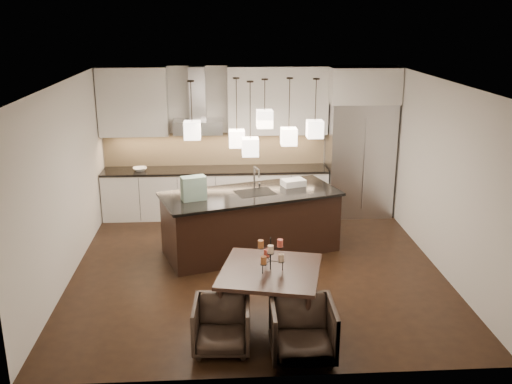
{
  "coord_description": "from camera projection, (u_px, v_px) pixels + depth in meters",
  "views": [
    {
      "loc": [
        -0.52,
        -7.96,
        3.72
      ],
      "look_at": [
        0.0,
        0.2,
        1.15
      ],
      "focal_mm": 40.0,
      "sensor_mm": 36.0,
      "label": 1
    }
  ],
  "objects": [
    {
      "name": "wall_back",
      "position": [
        248.0,
        140.0,
        10.93
      ],
      "size": [
        5.5,
        0.02,
        2.8
      ],
      "primitive_type": "cube",
      "color": "silver",
      "rests_on": "ground"
    },
    {
      "name": "ceiling",
      "position": [
        257.0,
        82.0,
        7.88
      ],
      "size": [
        5.5,
        5.5,
        0.02
      ],
      "primitive_type": "cube",
      "color": "white",
      "rests_on": "wall_back"
    },
    {
      "name": "pendant_c",
      "position": [
        265.0,
        119.0,
        8.56
      ],
      "size": [
        0.24,
        0.24,
        0.26
      ],
      "primitive_type": "cube",
      "color": "#F3E0CB",
      "rests_on": "ceiling"
    },
    {
      "name": "dining_table",
      "position": [
        270.0,
        295.0,
        7.1
      ],
      "size": [
        1.43,
        1.43,
        0.71
      ],
      "primitive_type": null,
      "rotation": [
        0.0,
        0.0,
        -0.24
      ],
      "color": "black",
      "rests_on": "floor"
    },
    {
      "name": "pendant_a",
      "position": [
        192.0,
        130.0,
        8.37
      ],
      "size": [
        0.24,
        0.24,
        0.26
      ],
      "primitive_type": "cube",
      "color": "#F3E0CB",
      "rests_on": "ceiling"
    },
    {
      "name": "upper_cab_left",
      "position": [
        133.0,
        102.0,
        10.39
      ],
      "size": [
        1.25,
        0.35,
        1.25
      ],
      "primitive_type": "cube",
      "color": "silver",
      "rests_on": "wall_back"
    },
    {
      "name": "candle_f",
      "position": [
        271.0,
        249.0,
        6.78
      ],
      "size": [
        0.09,
        0.09,
        0.09
      ],
      "primitive_type": "cylinder",
      "rotation": [
        0.0,
        0.0,
        -0.24
      ],
      "color": "beige",
      "rests_on": "candelabra"
    },
    {
      "name": "wall_left",
      "position": [
        64.0,
        183.0,
        8.14
      ],
      "size": [
        0.02,
        5.5,
        2.8
      ],
      "primitive_type": "cube",
      "color": "silver",
      "rests_on": "ground"
    },
    {
      "name": "pendant_f",
      "position": [
        250.0,
        147.0,
        8.39
      ],
      "size": [
        0.24,
        0.24,
        0.26
      ],
      "primitive_type": "cube",
      "color": "#F3E0CB",
      "rests_on": "ceiling"
    },
    {
      "name": "island_top",
      "position": [
        251.0,
        194.0,
        9.05
      ],
      "size": [
        3.01,
        1.97,
        0.04
      ],
      "primitive_type": "cube",
      "rotation": [
        0.0,
        0.0,
        0.31
      ],
      "color": "black",
      "rests_on": "island_body"
    },
    {
      "name": "pendant_d",
      "position": [
        289.0,
        137.0,
        8.79
      ],
      "size": [
        0.24,
        0.24,
        0.26
      ],
      "primitive_type": "cube",
      "color": "#F3E0CB",
      "rests_on": "ceiling"
    },
    {
      "name": "candle_a",
      "position": [
        281.0,
        258.0,
        6.92
      ],
      "size": [
        0.09,
        0.09,
        0.09
      ],
      "primitive_type": "cylinder",
      "rotation": [
        0.0,
        0.0,
        -0.24
      ],
      "color": "beige",
      "rests_on": "candelabra"
    },
    {
      "name": "wall_front",
      "position": [
        275.0,
        257.0,
        5.67
      ],
      "size": [
        5.5,
        0.02,
        2.8
      ],
      "primitive_type": "cube",
      "color": "silver",
      "rests_on": "ground"
    },
    {
      "name": "candle_d",
      "position": [
        280.0,
        243.0,
        6.96
      ],
      "size": [
        0.09,
        0.09,
        0.09
      ],
      "primitive_type": "cylinder",
      "rotation": [
        0.0,
        0.0,
        -0.24
      ],
      "color": "#C6493A",
      "rests_on": "candelabra"
    },
    {
      "name": "pendant_b",
      "position": [
        237.0,
        139.0,
        8.81
      ],
      "size": [
        0.24,
        0.24,
        0.26
      ],
      "primitive_type": "cube",
      "color": "#F3E0CB",
      "rests_on": "ceiling"
    },
    {
      "name": "countertop",
      "position": [
        215.0,
        170.0,
        10.73
      ],
      "size": [
        4.21,
        0.66,
        0.04
      ],
      "primitive_type": "cube",
      "color": "black",
      "rests_on": "lower_cabinets"
    },
    {
      "name": "tote_bag",
      "position": [
        194.0,
        188.0,
        8.65
      ],
      "size": [
        0.41,
        0.3,
        0.37
      ],
      "primitive_type": "cube",
      "rotation": [
        0.0,
        0.0,
        0.31
      ],
      "color": "#1D5D48",
      "rests_on": "island_top"
    },
    {
      "name": "candle_c",
      "position": [
        264.0,
        260.0,
        6.85
      ],
      "size": [
        0.09,
        0.09,
        0.09
      ],
      "primitive_type": "cylinder",
      "rotation": [
        0.0,
        0.0,
        -0.24
      ],
      "color": "#A35C2F",
      "rests_on": "candelabra"
    },
    {
      "name": "refrigerator",
      "position": [
        359.0,
        159.0,
        10.79
      ],
      "size": [
        1.2,
        0.72,
        2.15
      ],
      "primitive_type": "cube",
      "color": "#B7B7BA",
      "rests_on": "floor"
    },
    {
      "name": "hood_canopy",
      "position": [
        198.0,
        127.0,
        10.51
      ],
      "size": [
        0.9,
        0.52,
        0.24
      ],
      "primitive_type": "cube",
      "color": "#B7B7BA",
      "rests_on": "wall_back"
    },
    {
      "name": "hood_chimney",
      "position": [
        197.0,
        93.0,
        10.44
      ],
      "size": [
        0.3,
        0.28,
        0.96
      ],
      "primitive_type": "cube",
      "color": "#B7B7BA",
      "rests_on": "hood_canopy"
    },
    {
      "name": "floor",
      "position": [
        257.0,
        268.0,
        8.72
      ],
      "size": [
        5.5,
        5.5,
        0.02
      ],
      "primitive_type": "cube",
      "color": "black",
      "rests_on": "ground"
    },
    {
      "name": "candelabra",
      "position": [
        271.0,
        254.0,
        6.93
      ],
      "size": [
        0.41,
        0.41,
        0.42
      ],
      "primitive_type": null,
      "rotation": [
        0.0,
        0.0,
        -0.24
      ],
      "color": "black",
      "rests_on": "dining_table"
    },
    {
      "name": "food_container",
      "position": [
        293.0,
        183.0,
        9.4
      ],
      "size": [
        0.43,
        0.36,
        0.11
      ],
      "primitive_type": "cube",
      "rotation": [
        0.0,
        0.0,
        0.31
      ],
      "color": "silver",
      "rests_on": "island_top"
    },
    {
      "name": "island_body",
      "position": [
        251.0,
        223.0,
        9.2
      ],
      "size": [
        2.91,
        1.86,
        0.95
      ],
      "primitive_type": "cube",
      "rotation": [
        0.0,
        0.0,
        0.31
      ],
      "color": "black",
      "rests_on": "floor"
    },
    {
      "name": "candle_b",
      "position": [
        267.0,
        253.0,
        7.06
      ],
      "size": [
        0.09,
        0.09,
        0.09
      ],
      "primitive_type": "cylinder",
      "rotation": [
        0.0,
        0.0,
        -0.24
      ],
      "color": "#C6493A",
      "rests_on": "candelabra"
    },
    {
      "name": "fruit_bowl",
      "position": [
        140.0,
        169.0,
        10.58
      ],
      "size": [
        0.31,
        0.31,
        0.06
      ],
      "primitive_type": "imported",
      "rotation": [
        0.0,
        0.0,
        0.23
      ],
      "color": "silver",
      "rests_on": "countertop"
    },
    {
      "name": "pendant_e",
      "position": [
        315.0,
        129.0,
        8.66
      ],
      "size": [
        0.24,
        0.24,
        0.26
      ],
      "primitive_type": "cube",
      "color": "#F3E0CB",
      "rests_on": "ceiling"
    },
    {
      "name": "fridge_panel",
      "position": [
        363.0,
        85.0,
        10.37
      ],
      "size": [
        1.26,
        0.72,
        0.65
      ],
      "primitive_type": "cube",
      "color": "silver",
      "rests_on": "refrigerator"
    },
    {
      "name": "upper_cab_right",
      "position": [
        278.0,
        100.0,
        10.55
      ],
      "size": [
        1.85,
        0.35,
        1.25
      ],
      "primitive_type": "cube",
      "color": "silver",
      "rests_on": "wall_back"
    },
    {
      "name": "candle_e",
      "position": [
        261.0,
        244.0,
        6.94
      ],
      "size": [
        0.09,
        0.09,
        0.09
      ],
      "primitive_type": "cylinder",
      "rotation": [
        0.0,
        0.0,
        -0.24
      ],
      "color": "#A35C2F",
      "rests_on": "candelabra"
    },
    {
      "name": "armchair_left",
      "position": [
        222.0,
        325.0,
        6.53
      ],
      "size": [
        0.68,
        0.7,
        0.6
      ],
      "primitive_type": "imported",
      "rotation": [
        0.0,
        0.0,
        -0.05
      ],
      "color": "black",
      "rests_on": "floor"
    },
    {
      "name": "wall_right",
      "position": [
        442.0,
        176.0,
        8.47
      ],
      "size": [
        0.02,
        5.5,
        2.8
      ],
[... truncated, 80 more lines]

